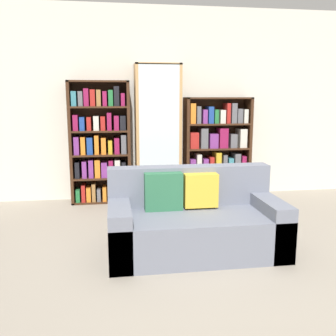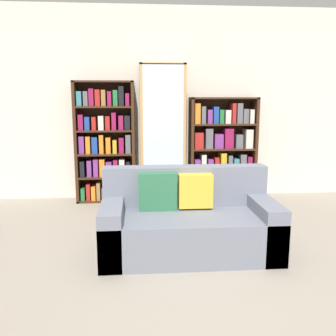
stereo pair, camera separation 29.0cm
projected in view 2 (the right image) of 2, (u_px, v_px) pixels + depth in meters
name	position (u px, v px, depth m)	size (l,w,h in m)	color
ground_plane	(201.00, 276.00, 3.07)	(16.00, 16.00, 0.00)	gray
wall_back	(172.00, 104.00, 5.40)	(6.72, 0.06, 2.70)	silver
couch	(188.00, 223.00, 3.53)	(1.61, 0.81, 0.78)	slate
bookshelf_left	(105.00, 144.00, 5.22)	(0.82, 0.32, 1.67)	#3D2314
display_cabinet	(162.00, 134.00, 5.24)	(0.62, 0.36, 1.90)	tan
bookshelf_right	(222.00, 150.00, 5.37)	(0.95, 0.32, 1.45)	#3D2314
wine_bottle	(202.00, 209.00, 4.45)	(0.08, 0.08, 0.34)	#192333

